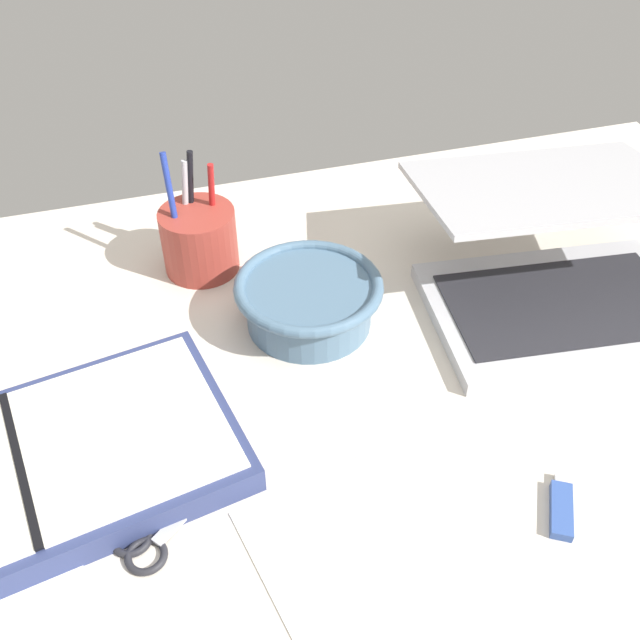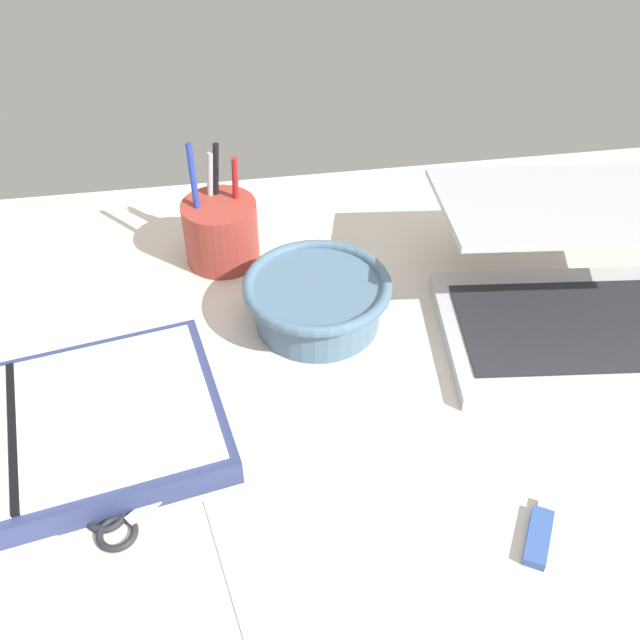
{
  "view_description": "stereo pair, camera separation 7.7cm",
  "coord_description": "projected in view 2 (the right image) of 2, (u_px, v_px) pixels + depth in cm",
  "views": [
    {
      "loc": [
        -19.84,
        -48.99,
        60.26
      ],
      "look_at": [
        -3.03,
        6.77,
        9.0
      ],
      "focal_mm": 40.0,
      "sensor_mm": 36.0,
      "label": 1
    },
    {
      "loc": [
        -12.29,
        -50.73,
        60.26
      ],
      "look_at": [
        -3.03,
        6.77,
        9.0
      ],
      "focal_mm": 40.0,
      "sensor_mm": 36.0,
      "label": 2
    }
  ],
  "objects": [
    {
      "name": "usb_drive",
      "position": [
        539.0,
        535.0,
        0.65
      ],
      "size": [
        5.03,
        7.02,
        1.0
      ],
      "rotation": [
        0.0,
        0.0,
        -0.53
      ],
      "color": "#33519E",
      "rests_on": "desk_top"
    },
    {
      "name": "planner",
      "position": [
        17.0,
        443.0,
        0.72
      ],
      "size": [
        44.4,
        29.16,
        3.49
      ],
      "rotation": [
        0.0,
        0.0,
        0.18
      ],
      "color": "navy",
      "rests_on": "desk_top"
    },
    {
      "name": "laptop",
      "position": [
        577.0,
        286.0,
        0.85
      ],
      "size": [
        35.49,
        35.29,
        14.82
      ],
      "rotation": [
        0.0,
        0.0,
        -0.11
      ],
      "color": "#B7B7BC",
      "rests_on": "desk_top"
    },
    {
      "name": "bowl",
      "position": [
        317.0,
        299.0,
        0.86
      ],
      "size": [
        17.88,
        17.88,
        6.33
      ],
      "color": "slate",
      "rests_on": "desk_top"
    },
    {
      "name": "pen_cup",
      "position": [
        221.0,
        231.0,
        0.95
      ],
      "size": [
        9.88,
        9.88,
        16.74
      ],
      "color": "#9E382D",
      "rests_on": "desk_top"
    },
    {
      "name": "desk_top",
      "position": [
        357.0,
        412.0,
        0.78
      ],
      "size": [
        140.0,
        100.0,
        2.0
      ],
      "primitive_type": "cube",
      "color": "beige",
      "rests_on": "ground"
    },
    {
      "name": "scissors",
      "position": [
        125.0,
        517.0,
        0.67
      ],
      "size": [
        12.01,
        8.85,
        0.8
      ],
      "rotation": [
        0.0,
        0.0,
        0.47
      ],
      "color": "#B7B7BC",
      "rests_on": "desk_top"
    },
    {
      "name": "paper_sheet_front",
      "position": [
        357.0,
        596.0,
        0.61
      ],
      "size": [
        25.27,
        31.23,
        0.16
      ],
      "primitive_type": "cube",
      "rotation": [
        0.0,
        0.0,
        0.2
      ],
      "color": "white",
      "rests_on": "desk_top"
    }
  ]
}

